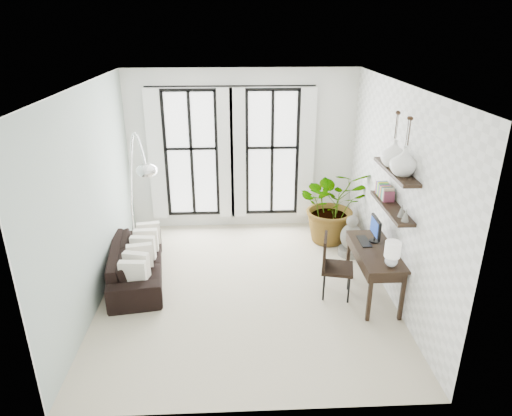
{
  "coord_description": "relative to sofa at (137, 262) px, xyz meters",
  "views": [
    {
      "loc": [
        -0.14,
        -6.31,
        4.01
      ],
      "look_at": [
        0.17,
        0.3,
        1.28
      ],
      "focal_mm": 32.0,
      "sensor_mm": 36.0,
      "label": 1
    }
  ],
  "objects": [
    {
      "name": "floor",
      "position": [
        1.8,
        -0.4,
        -0.3
      ],
      "size": [
        5.0,
        5.0,
        0.0
      ],
      "primitive_type": "plane",
      "color": "beige",
      "rests_on": "ground"
    },
    {
      "name": "vase_a",
      "position": [
        3.91,
        -0.96,
        1.96
      ],
      "size": [
        0.37,
        0.37,
        0.38
      ],
      "primitive_type": "imported",
      "color": "white",
      "rests_on": "shelf_upper"
    },
    {
      "name": "buddha",
      "position": [
        3.74,
        0.66,
        0.03
      ],
      "size": [
        0.43,
        0.43,
        0.78
      ],
      "color": "slate",
      "rests_on": "floor"
    },
    {
      "name": "wall_back",
      "position": [
        1.8,
        2.1,
        1.3
      ],
      "size": [
        4.5,
        0.0,
        4.5
      ],
      "primitive_type": "plane",
      "rotation": [
        1.57,
        0.0,
        0.0
      ],
      "color": "white",
      "rests_on": "floor"
    },
    {
      "name": "throw_pillows",
      "position": [
        0.1,
        0.0,
        0.2
      ],
      "size": [
        0.4,
        1.52,
        0.4
      ],
      "color": "white",
      "rests_on": "sofa"
    },
    {
      "name": "ceiling",
      "position": [
        1.8,
        -0.4,
        2.9
      ],
      "size": [
        5.0,
        5.0,
        0.0
      ],
      "primitive_type": "plane",
      "color": "white",
      "rests_on": "wall_back"
    },
    {
      "name": "wall_right",
      "position": [
        4.05,
        -0.4,
        1.3
      ],
      "size": [
        0.0,
        5.0,
        5.0
      ],
      "primitive_type": "plane",
      "rotation": [
        1.57,
        0.0,
        -1.57
      ],
      "color": "white",
      "rests_on": "floor"
    },
    {
      "name": "desk",
      "position": [
        3.74,
        -0.75,
        0.45
      ],
      "size": [
        0.58,
        1.38,
        1.21
      ],
      "color": "black",
      "rests_on": "floor"
    },
    {
      "name": "wall_shelves",
      "position": [
        3.91,
        -0.67,
        1.43
      ],
      "size": [
        0.25,
        1.3,
        0.6
      ],
      "color": "black",
      "rests_on": "wall_right"
    },
    {
      "name": "sofa",
      "position": [
        0.0,
        0.0,
        0.0
      ],
      "size": [
        1.1,
        2.16,
        0.6
      ],
      "primitive_type": "imported",
      "rotation": [
        0.0,
        0.0,
        1.72
      ],
      "color": "black",
      "rests_on": "floor"
    },
    {
      "name": "arc_lamp",
      "position": [
        0.11,
        0.25,
        1.5
      ],
      "size": [
        0.74,
        0.75,
        2.43
      ],
      "color": "silver",
      "rests_on": "floor"
    },
    {
      "name": "plant",
      "position": [
        3.51,
        1.29,
        0.45
      ],
      "size": [
        1.43,
        1.26,
        1.5
      ],
      "primitive_type": "imported",
      "rotation": [
        0.0,
        0.0,
        0.07
      ],
      "color": "#2D7228",
      "rests_on": "floor"
    },
    {
      "name": "vase_b",
      "position": [
        3.91,
        -0.56,
        1.96
      ],
      "size": [
        0.37,
        0.37,
        0.38
      ],
      "primitive_type": "imported",
      "color": "white",
      "rests_on": "shelf_upper"
    },
    {
      "name": "windows",
      "position": [
        1.6,
        2.03,
        1.26
      ],
      "size": [
        3.26,
        0.13,
        2.65
      ],
      "color": "white",
      "rests_on": "wall_back"
    },
    {
      "name": "wall_left",
      "position": [
        -0.45,
        -0.4,
        1.3
      ],
      "size": [
        0.0,
        5.0,
        5.0
      ],
      "primitive_type": "plane",
      "rotation": [
        1.57,
        0.0,
        1.57
      ],
      "color": "#9FB2A8",
      "rests_on": "floor"
    },
    {
      "name": "desk_chair",
      "position": [
        3.12,
        -0.62,
        0.27
      ],
      "size": [
        0.57,
        0.57,
        0.99
      ],
      "rotation": [
        0.0,
        0.0,
        -0.23
      ],
      "color": "black",
      "rests_on": "floor"
    }
  ]
}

